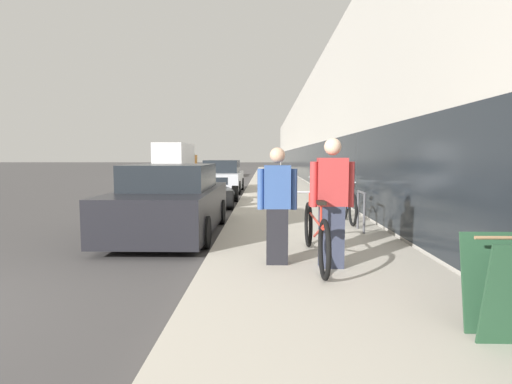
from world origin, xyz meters
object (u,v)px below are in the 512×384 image
(cruiser_bike_nearest, at_px, (348,206))
(cruiser_bike_farthest, at_px, (317,191))
(cruiser_bike_middle, at_px, (334,198))
(sandwich_board_sign, at_px, (505,288))
(vintage_roadster_curbside, at_px, (209,194))
(moving_truck, at_px, (177,161))
(tandem_bicycle, at_px, (315,234))
(bike_rack_hoop, at_px, (361,207))
(person_rider, at_px, (332,203))
(parked_sedan_far, at_px, (222,177))
(person_bystander, at_px, (277,206))
(parked_sedan_curbside, at_px, (172,202))

(cruiser_bike_nearest, bearing_deg, cruiser_bike_farthest, 91.45)
(cruiser_bike_nearest, bearing_deg, cruiser_bike_middle, 88.18)
(sandwich_board_sign, height_order, vintage_roadster_curbside, sandwich_board_sign)
(cruiser_bike_nearest, xyz_separation_m, cruiser_bike_middle, (0.07, 2.30, -0.04))
(cruiser_bike_middle, relative_size, moving_truck, 0.24)
(tandem_bicycle, xyz_separation_m, moving_truck, (-7.68, 25.30, 0.83))
(bike_rack_hoop, relative_size, cruiser_bike_farthest, 0.48)
(sandwich_board_sign, bearing_deg, person_rider, 116.61)
(tandem_bicycle, xyz_separation_m, cruiser_bike_nearest, (1.22, 3.51, -0.02))
(moving_truck, bearing_deg, parked_sedan_far, -68.50)
(person_rider, bearing_deg, parked_sedan_far, 102.63)
(person_bystander, relative_size, vintage_roadster_curbside, 0.44)
(cruiser_bike_middle, height_order, vintage_roadster_curbside, cruiser_bike_middle)
(person_bystander, xyz_separation_m, vintage_roadster_curbside, (-2.08, 7.77, -0.56))
(cruiser_bike_nearest, bearing_deg, moving_truck, 112.23)
(cruiser_bike_middle, bearing_deg, sandwich_board_sign, -89.98)
(tandem_bicycle, bearing_deg, cruiser_bike_nearest, 70.78)
(person_bystander, distance_m, cruiser_bike_nearest, 4.11)
(parked_sedan_curbside, height_order, parked_sedan_far, parked_sedan_curbside)
(cruiser_bike_middle, relative_size, sandwich_board_sign, 1.90)
(person_rider, bearing_deg, cruiser_bike_farthest, 83.86)
(tandem_bicycle, xyz_separation_m, vintage_roadster_curbside, (-2.65, 7.61, -0.12))
(bike_rack_hoop, height_order, vintage_roadster_curbside, bike_rack_hoop)
(cruiser_bike_farthest, bearing_deg, person_bystander, -101.33)
(cruiser_bike_middle, relative_size, cruiser_bike_farthest, 0.96)
(person_rider, relative_size, sandwich_board_sign, 2.02)
(moving_truck, bearing_deg, sandwich_board_sign, -72.13)
(cruiser_bike_middle, height_order, moving_truck, moving_truck)
(sandwich_board_sign, xyz_separation_m, parked_sedan_far, (-4.06, 15.35, 0.13))
(person_bystander, relative_size, bike_rack_hoop, 2.01)
(bike_rack_hoop, xyz_separation_m, moving_truck, (-8.95, 22.86, 0.73))
(tandem_bicycle, height_order, sandwich_board_sign, tandem_bicycle)
(cruiser_bike_middle, bearing_deg, person_bystander, -107.42)
(cruiser_bike_nearest, xyz_separation_m, cruiser_bike_farthest, (-0.12, 4.72, -0.04))
(tandem_bicycle, bearing_deg, person_bystander, -164.46)
(parked_sedan_far, bearing_deg, vintage_roadster_curbside, -88.88)
(person_rider, height_order, vintage_roadster_curbside, person_rider)
(tandem_bicycle, relative_size, person_bystander, 1.56)
(bike_rack_hoop, relative_size, parked_sedan_curbside, 0.19)
(parked_sedan_far, bearing_deg, parked_sedan_curbside, -90.00)
(cruiser_bike_farthest, relative_size, vintage_roadster_curbside, 0.46)
(person_bystander, height_order, moving_truck, moving_truck)
(sandwich_board_sign, bearing_deg, cruiser_bike_middle, 90.02)
(cruiser_bike_middle, relative_size, parked_sedan_far, 0.41)
(tandem_bicycle, xyz_separation_m, cruiser_bike_farthest, (1.10, 8.23, -0.06))
(cruiser_bike_nearest, bearing_deg, person_bystander, -116.13)
(bike_rack_hoop, xyz_separation_m, parked_sedan_far, (-4.02, 10.36, 0.07))
(person_bystander, xyz_separation_m, parked_sedan_curbside, (-2.18, 2.71, -0.26))
(bike_rack_hoop, bearing_deg, tandem_bicycle, -117.45)
(vintage_roadster_curbside, bearing_deg, parked_sedan_curbside, -91.14)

